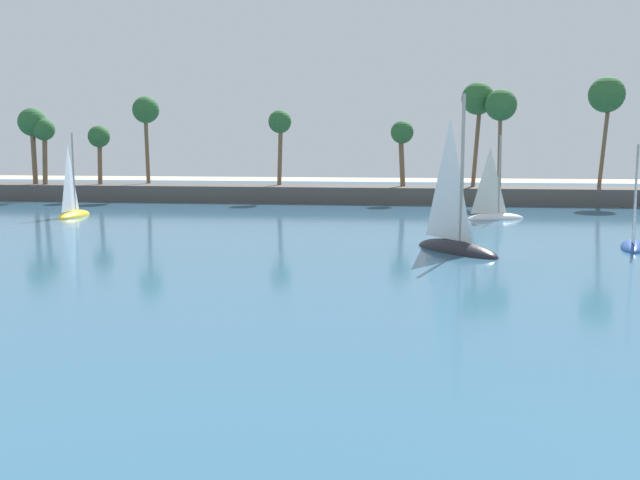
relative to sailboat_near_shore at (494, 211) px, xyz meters
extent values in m
cube|color=#33607F|center=(-9.98, 1.20, -0.71)|extent=(220.00, 108.93, 0.06)
cube|color=#514C47|center=(-9.98, 15.67, 0.16)|extent=(90.76, 6.00, 1.80)
cylinder|color=brown|center=(-47.32, 14.14, 4.08)|extent=(0.61, 0.86, 6.08)
sphere|color=#285B2D|center=(-47.32, 14.14, 7.11)|extent=(2.44, 2.44, 2.44)
cylinder|color=brown|center=(12.67, 16.72, 5.81)|extent=(0.93, 0.68, 9.51)
sphere|color=#285B2D|center=(12.67, 16.72, 10.56)|extent=(3.67, 3.67, 3.67)
cylinder|color=brown|center=(-0.28, 16.62, 5.66)|extent=(0.95, 0.64, 9.21)
sphere|color=#285B2D|center=(-0.28, 16.62, 10.26)|extent=(3.40, 3.40, 3.40)
cylinder|color=brown|center=(-48.69, 14.31, 4.49)|extent=(0.56, 0.67, 6.86)
sphere|color=#285B2D|center=(-48.69, 14.31, 7.91)|extent=(3.10, 3.10, 3.10)
cylinder|color=brown|center=(-21.29, 16.28, 4.49)|extent=(0.77, 0.87, 6.89)
sphere|color=#285B2D|center=(-21.29, 16.28, 7.92)|extent=(2.50, 2.50, 2.50)
cylinder|color=brown|center=(1.87, 14.45, 5.26)|extent=(0.51, 0.59, 8.42)
sphere|color=#285B2D|center=(1.87, 14.45, 9.47)|extent=(3.21, 3.21, 3.21)
cylinder|color=brown|center=(-8.10, 15.88, 3.91)|extent=(0.85, 0.62, 5.73)
sphere|color=#285B2D|center=(-8.10, 15.88, 6.76)|extent=(2.41, 2.41, 2.41)
cylinder|color=brown|center=(-41.37, 15.06, 3.70)|extent=(0.54, 0.67, 5.29)
sphere|color=#285B2D|center=(-41.37, 15.06, 6.33)|extent=(2.41, 2.41, 2.41)
cylinder|color=brown|center=(-36.72, 17.26, 5.19)|extent=(0.47, 0.79, 8.27)
sphere|color=#285B2D|center=(-36.72, 17.26, 9.31)|extent=(2.99, 2.99, 2.99)
ellipsoid|color=white|center=(0.11, 0.04, -0.68)|extent=(5.40, 3.38, 1.04)
cylinder|color=gray|center=(0.35, 0.14, 3.09)|extent=(0.16, 0.16, 6.50)
pyramid|color=silver|center=(-0.47, -0.19, 2.60)|extent=(2.23, 1.01, 5.52)
ellipsoid|color=yellow|center=(-36.13, -2.40, -0.68)|extent=(1.71, 5.38, 1.07)
cylinder|color=gray|center=(-36.14, -2.14, 3.20)|extent=(0.16, 0.16, 6.69)
pyramid|color=silver|center=(-36.12, -3.05, 2.70)|extent=(0.21, 2.41, 5.69)
ellipsoid|color=#234793|center=(6.65, -16.22, -0.68)|extent=(2.45, 4.88, 0.94)
cylinder|color=gray|center=(6.70, -15.99, 2.72)|extent=(0.14, 0.14, 5.86)
pyramid|color=silver|center=(6.52, -16.77, 2.28)|extent=(0.62, 2.08, 4.98)
ellipsoid|color=black|center=(-4.14, -18.96, -0.68)|extent=(5.74, 6.69, 1.37)
cylinder|color=gray|center=(-3.93, -19.23, 4.27)|extent=(0.20, 0.20, 8.53)
pyramid|color=white|center=(-4.63, -18.30, 3.63)|extent=(2.01, 2.58, 7.25)
camera|label=1|loc=(-6.63, -62.62, 5.84)|focal=41.09mm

